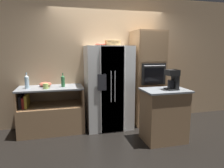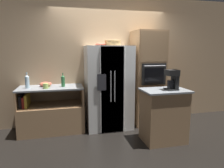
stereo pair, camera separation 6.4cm
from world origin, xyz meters
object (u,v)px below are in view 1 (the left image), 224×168
Objects in this scene: wall_oven at (147,78)px; bottle_tall at (63,81)px; refrigerator at (108,87)px; mug at (46,86)px; mixing_bowl at (45,84)px; coffee_maker at (173,79)px; fruit_bowl at (101,44)px; bottle_short at (27,81)px; wicker_basket at (113,43)px.

bottle_tall is (-1.82, -0.04, 0.01)m from wall_oven.
refrigerator is 12.88× the size of mug.
mixing_bowl is 0.68× the size of coffee_maker.
refrigerator reaches higher than mug.
fruit_bowl is 1.04m from bottle_tall.
coffee_maker is at bearing -26.48° from mixing_bowl.
fruit_bowl reaches higher than bottle_short.
mixing_bowl is (-0.34, 0.13, -0.08)m from bottle_tall.
coffee_maker reaches higher than bottle_tall.
refrigerator is at bearing -0.41° from bottle_short.
wall_oven reaches higher than bottle_tall.
fruit_bowl is 1.58m from bottle_short.
wall_oven reaches higher than wicker_basket.
bottle_short is 0.36m from mixing_bowl.
bottle_short is 2.69m from coffee_maker.
wall_oven is 6.72× the size of bottle_short.
mixing_bowl is (-2.16, 0.10, -0.06)m from wall_oven.
refrigerator is 4.92× the size of coffee_maker.
refrigerator is 5.21× the size of wicker_basket.
mixing_bowl is at bearing 22.26° from bottle_short.
bottle_tall is at bearing 175.77° from wicker_basket.
bottle_short is at bearing -157.74° from mixing_bowl.
bottle_short reaches higher than mug.
bottle_tall is at bearing -0.24° from bottle_short.
wicker_basket is 1.82m from bottle_short.
wicker_basket is (-0.81, -0.11, 0.76)m from wall_oven.
wall_oven is at bearing 1.17° from bottle_tall.
fruit_bowl is 0.82× the size of bottle_tall.
wall_oven is 15.28× the size of mug.
bottle_tall is at bearing 179.46° from refrigerator.
wall_oven is 1.82m from bottle_tall.
mixing_bowl is (-1.10, 0.19, -0.79)m from fruit_bowl.
bottle_tall is 0.38m from mixing_bowl.
mixing_bowl is at bearing 95.40° from mug.
fruit_bowl is (-0.17, -0.04, 0.89)m from refrigerator.
wicker_basket reaches higher than mug.
wall_oven is 6.18× the size of wicker_basket.
refrigerator is at bearing -6.43° from mixing_bowl.
fruit_bowl is 1.69× the size of mug.
refrigerator is 1.60m from bottle_short.
bottle_tall is 0.66m from bottle_short.
fruit_bowl reaches higher than coffee_maker.
wall_oven is 2.48m from bottle_short.
bottle_tall is 1.16× the size of mixing_bowl.
wicker_basket reaches higher than fruit_bowl.
wall_oven is (0.89, 0.05, 0.16)m from refrigerator.
refrigerator is 7.24× the size of mixing_bowl.
wicker_basket is at bearing -8.81° from mixing_bowl.
fruit_bowl is 0.65× the size of coffee_maker.
fruit_bowl is 0.74× the size of bottle_short.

